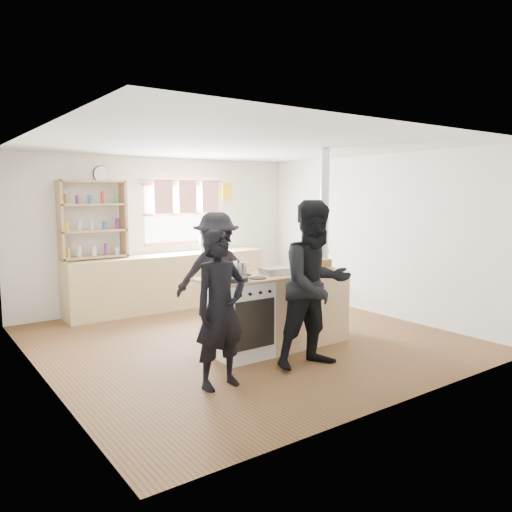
# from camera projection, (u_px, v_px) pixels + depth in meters

# --- Properties ---
(ground) EXTENTS (5.00, 5.00, 0.01)m
(ground) POSITION_uv_depth(u_px,v_px,m) (245.00, 339.00, 6.57)
(ground) COLOR brown
(ground) RESTS_ON ground
(back_counter) EXTENTS (3.40, 0.55, 0.90)m
(back_counter) POSITION_uv_depth(u_px,v_px,m) (170.00, 281.00, 8.30)
(back_counter) COLOR #CFB47D
(back_counter) RESTS_ON ground
(shelving_unit) EXTENTS (1.00, 0.28, 1.20)m
(shelving_unit) POSITION_uv_depth(u_px,v_px,m) (93.00, 219.00, 7.57)
(shelving_unit) COLOR tan
(shelving_unit) RESTS_ON back_counter
(thermos) EXTENTS (0.10, 0.10, 0.30)m
(thermos) POSITION_uv_depth(u_px,v_px,m) (202.00, 243.00, 8.58)
(thermos) COLOR silver
(thermos) RESTS_ON back_counter
(cooking_island) EXTENTS (1.97, 0.64, 0.93)m
(cooking_island) POSITION_uv_depth(u_px,v_px,m) (280.00, 310.00, 6.15)
(cooking_island) COLOR white
(cooking_island) RESTS_ON ground
(skillet_greens) EXTENTS (0.39, 0.39, 0.05)m
(skillet_greens) POSITION_uv_depth(u_px,v_px,m) (234.00, 279.00, 5.53)
(skillet_greens) COLOR black
(skillet_greens) RESTS_ON cooking_island
(roast_tray) EXTENTS (0.35, 0.28, 0.08)m
(roast_tray) POSITION_uv_depth(u_px,v_px,m) (275.00, 271.00, 6.02)
(roast_tray) COLOR silver
(roast_tray) RESTS_ON cooking_island
(stockpot_stove) EXTENTS (0.22, 0.22, 0.18)m
(stockpot_stove) POSITION_uv_depth(u_px,v_px,m) (239.00, 268.00, 5.98)
(stockpot_stove) COLOR #BCBCBF
(stockpot_stove) RESTS_ON cooking_island
(stockpot_counter) EXTENTS (0.25, 0.25, 0.19)m
(stockpot_counter) POSITION_uv_depth(u_px,v_px,m) (309.00, 263.00, 6.33)
(stockpot_counter) COLOR #B1B1B4
(stockpot_counter) RESTS_ON cooking_island
(bread_board) EXTENTS (0.30, 0.24, 0.12)m
(bread_board) POSITION_uv_depth(u_px,v_px,m) (322.00, 265.00, 6.46)
(bread_board) COLOR tan
(bread_board) RESTS_ON cooking_island
(flue_heater) EXTENTS (0.35, 0.35, 2.50)m
(flue_heater) POSITION_uv_depth(u_px,v_px,m) (323.00, 287.00, 6.76)
(flue_heater) COLOR black
(flue_heater) RESTS_ON ground
(person_near_left) EXTENTS (0.59, 0.40, 1.56)m
(person_near_left) POSITION_uv_depth(u_px,v_px,m) (220.00, 309.00, 4.84)
(person_near_left) COLOR black
(person_near_left) RESTS_ON ground
(person_near_right) EXTENTS (0.96, 0.78, 1.83)m
(person_near_right) POSITION_uv_depth(u_px,v_px,m) (316.00, 285.00, 5.41)
(person_near_right) COLOR black
(person_near_right) RESTS_ON ground
(person_far) EXTENTS (1.23, 1.01, 1.66)m
(person_far) POSITION_uv_depth(u_px,v_px,m) (217.00, 274.00, 6.69)
(person_far) COLOR black
(person_far) RESTS_ON ground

